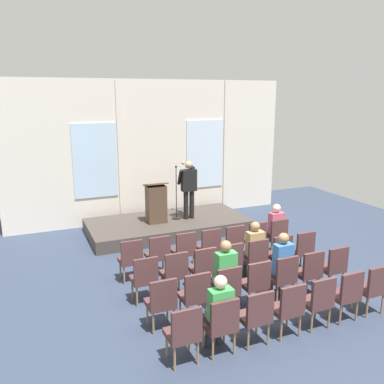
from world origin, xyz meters
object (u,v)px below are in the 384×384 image
Objects in this scene: chair_r2_c0 at (162,300)px; chair_r2_c5 at (309,270)px; audience_r3_c1 at (219,309)px; chair_r3_c5 at (346,292)px; audience_r2_c4 at (281,263)px; audience_r0_c6 at (275,226)px; chair_r2_c6 at (334,265)px; chair_r0_c4 at (233,241)px; chair_r1_c3 at (230,261)px; chair_r1_c2 at (203,266)px; chair_r1_c4 at (255,257)px; chair_r3_c2 at (256,314)px; chair_r3_c6 at (373,286)px; chair_r0_c3 at (209,245)px; chair_r0_c1 at (158,253)px; chair_r1_c6 at (302,248)px; chair_r0_c5 at (255,238)px; chair_r2_c3 at (256,281)px; chair_r3_c1 at (221,322)px; chair_r0_c6 at (276,235)px; chair_r3_c0 at (184,331)px; chair_r2_c2 at (226,287)px; chair_r0_c0 at (131,257)px; chair_r2_c4 at (283,276)px; chair_r0_c2 at (184,249)px; chair_r3_c3 at (288,306)px; chair_r1_c0 at (144,276)px; audience_r1_c4 at (254,247)px; mic_stand at (176,207)px; speaker at (189,185)px; chair_r2_c1 at (195,293)px; lectern at (156,203)px; chair_r3_c4 at (318,299)px; audience_r2_c2 at (224,273)px; chair_r1_c5 at (279,252)px.

chair_r2_c0 and chair_r2_c5 have the same top height.
audience_r3_c1 is 1.35× the size of chair_r3_c5.
audience_r2_c4 is (2.41, 0.08, 0.22)m from chair_r2_c0.
audience_r0_c6 reaches higher than chair_r2_c6.
chair_r1_c3 is (-0.60, -0.99, 0.00)m from chair_r0_c4.
audience_r2_c4 is at bearing -36.95° from chair_r1_c2.
chair_r1_c4 is 1.00× the size of chair_r2_c0.
chair_r2_c6 and chair_r3_c2 have the same top height.
audience_r2_c4 is 1.62m from chair_r3_c6.
chair_r0_c3 is 2.68m from chair_r2_c6.
chair_r0_c1 is 1.00× the size of chair_r1_c6.
chair_r0_c5 is at bearing 101.52° from chair_r3_c6.
chair_r2_c3 is 1.00× the size of chair_r3_c1.
chair_r0_c6 is 1.00× the size of chair_r3_c0.
chair_r2_c2 is (1.21, 0.00, 0.00)m from chair_r2_c0.
chair_r2_c4 is (2.41, -1.97, 0.00)m from chair_r0_c0.
chair_r0_c2 is 1.16m from chair_r1_c3.
audience_r0_c6 is 4.73m from chair_r3_c0.
chair_r0_c6 and chair_r3_c0 have the same top height.
chair_r2_c3 is at bearing 90.00° from chair_r3_c3.
chair_r1_c6 is 2.06m from chair_r2_c3.
chair_r1_c0 is at bearing 151.40° from chair_r2_c3.
chair_r2_c0 is 2.41m from chair_r2_c4.
chair_r1_c3 is 1.00× the size of chair_r3_c0.
chair_r3_c5 is (3.01, -1.97, 0.00)m from chair_r1_c0.
chair_r3_c3 is at bearing -28.60° from chair_r2_c0.
chair_r0_c3 is at bearing 151.40° from chair_r1_c6.
chair_r0_c2 is 0.73× the size of audience_r1_c4.
audience_r1_c4 reaches higher than chair_r0_c3.
chair_r2_c3 is at bearing 151.40° from chair_r3_c6.
chair_r0_c0 is at bearing 180.00° from chair_r0_c6.
chair_r0_c2 is 1.00× the size of chair_r0_c5.
mic_stand is at bearing 61.04° from chair_r1_c0.
chair_r2_c6 is at bearing 0.00° from chair_r2_c5.
chair_r1_c6 is (1.21, -3.63, -0.79)m from speaker.
chair_r3_c1 is 2.41m from chair_r3_c5.
chair_r2_c1 is at bearing 161.88° from chair_r3_c6.
chair_r3_c6 is (3.62, -2.96, 0.00)m from chair_r0_c0.
lectern reaches higher than chair_r3_c4.
chair_r0_c4 and chair_r3_c4 have the same top height.
chair_r2_c3 is at bearing 180.00° from chair_r2_c5.
chair_r0_c1 and chair_r3_c5 have the same top height.
chair_r0_c5 and chair_r3_c4 have the same top height.
audience_r2_c2 is (0.60, -1.89, 0.23)m from chair_r0_c1.
chair_r2_c5 is at bearing -71.17° from lectern.
audience_r3_c1 is at bearing -122.18° from chair_r0_c4.
chair_r0_c5 is at bearing 58.56° from chair_r1_c4.
chair_r1_c5 is 3.07m from audience_r3_c1.
chair_r0_c3 is at bearing 72.35° from audience_r2_c2.
audience_r1_c4 is (-1.21, -0.99, -0.00)m from audience_r0_c6.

